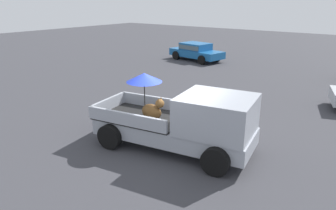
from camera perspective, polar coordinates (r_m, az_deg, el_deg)
ground_plane at (r=10.15m, az=0.94°, el=-7.66°), size 80.00×80.00×0.00m
pickup_truck_main at (r=9.58m, az=3.39°, el=-3.04°), size 5.30×2.95×2.33m
parked_sedan_far at (r=24.56m, az=5.14°, el=9.85°), size 4.55×2.55×1.33m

